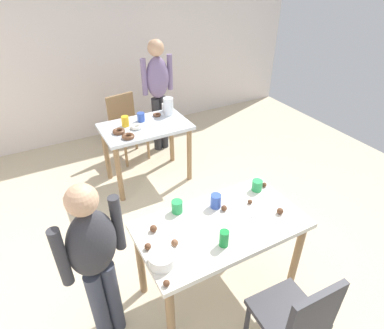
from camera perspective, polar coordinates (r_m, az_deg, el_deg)
name	(u,v)px	position (r m, az deg, el deg)	size (l,w,h in m)	color
ground_plane	(220,271)	(3.08, 4.89, -18.27)	(6.40, 6.40, 0.00)	beige
wall_back	(102,47)	(5.02, -15.70, 19.30)	(6.40, 0.10, 2.60)	silver
dining_table_near	(221,234)	(2.48, 5.07, -12.13)	(1.23, 0.68, 0.75)	silver
dining_table_far	(146,135)	(3.84, -8.13, 5.19)	(1.00, 0.62, 0.75)	silver
chair_near_table	(297,318)	(2.32, 18.01, -24.37)	(0.42, 0.42, 0.87)	#2D2D33
chair_far_table	(126,123)	(4.46, -11.60, 7.14)	(0.46, 0.46, 0.87)	olive
person_girl_near	(95,258)	(2.18, -16.70, -15.60)	(0.45, 0.29, 1.37)	#383D4C
person_adult_far	(158,87)	(4.43, -6.02, 13.42)	(0.45, 0.23, 1.54)	#28282D
mixing_bowl	(162,259)	(2.13, -5.33, -16.27)	(0.18, 0.18, 0.08)	white
soda_can	(224,238)	(2.22, 5.69, -12.87)	(0.07, 0.07, 0.12)	#198438
fork_near	(261,214)	(2.52, 12.05, -8.50)	(0.17, 0.02, 0.01)	silver
cup_near_0	(216,201)	(2.51, 4.22, -6.45)	(0.08, 0.08, 0.11)	#3351B2
cup_near_1	(257,185)	(2.73, 11.43, -3.65)	(0.09, 0.09, 0.09)	green
cup_near_2	(177,207)	(2.46, -2.65, -7.46)	(0.08, 0.08, 0.10)	green
cake_ball_0	(264,185)	(2.79, 12.66, -3.51)	(0.04, 0.04, 0.04)	brown
cake_ball_1	(175,243)	(2.23, -3.08, -13.64)	(0.05, 0.05, 0.05)	brown
cake_ball_2	(153,229)	(2.34, -6.84, -11.17)	(0.05, 0.05, 0.05)	brown
cake_ball_3	(250,202)	(2.59, 10.22, -6.49)	(0.04, 0.04, 0.04)	brown
cake_ball_4	(148,246)	(2.23, -7.82, -14.17)	(0.05, 0.05, 0.05)	brown
cake_ball_5	(166,283)	(2.03, -4.55, -20.19)	(0.04, 0.04, 0.04)	brown
cake_ball_6	(280,211)	(2.55, 15.31, -7.95)	(0.05, 0.05, 0.05)	brown
cake_ball_7	(224,208)	(2.50, 5.70, -7.67)	(0.05, 0.05, 0.05)	brown
pitcher_far	(168,106)	(3.98, -4.21, 10.22)	(0.12, 0.12, 0.21)	white
cup_far_0	(165,107)	(4.10, -4.84, 10.04)	(0.07, 0.07, 0.10)	white
cup_far_1	(125,121)	(3.78, -11.73, 7.50)	(0.08, 0.08, 0.12)	yellow
cup_far_2	(141,117)	(3.87, -9.00, 8.29)	(0.09, 0.09, 0.10)	#3351B2
donut_far_0	(119,131)	(3.65, -12.81, 5.74)	(0.14, 0.14, 0.04)	brown
donut_far_1	(128,136)	(3.52, -11.22, 4.90)	(0.14, 0.14, 0.04)	brown
donut_far_2	(157,115)	(3.99, -6.22, 8.72)	(0.10, 0.10, 0.03)	brown
donut_far_3	(137,127)	(3.72, -9.79, 6.59)	(0.14, 0.14, 0.04)	white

